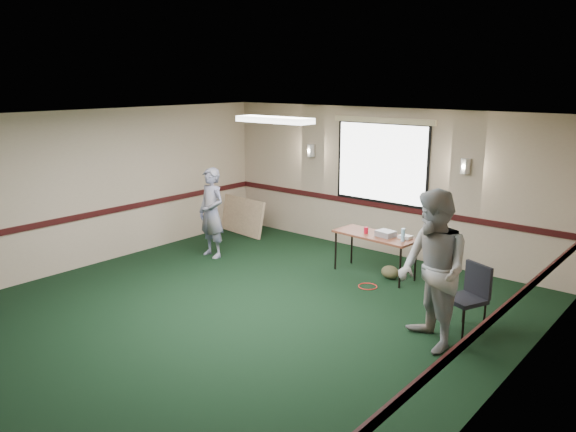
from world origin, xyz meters
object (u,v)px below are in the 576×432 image
Objects in this scene: conference_chair at (470,292)px; projector at (386,234)px; person_right at (433,271)px; folding_table at (375,237)px; person_left at (212,213)px.

projector is at bearing 173.77° from conference_chair.
person_right is at bearing -39.18° from projector.
projector reaches higher than folding_table.
projector is at bearing 6.58° from folding_table.
person_right reaches higher than person_left.
folding_table is 2.30m from conference_chair.
person_right is (4.69, -0.77, 0.15)m from person_left.
conference_chair is at bearing -22.34° from folding_table.
conference_chair is (2.05, -1.02, -0.13)m from folding_table.
person_left is at bearing -157.22° from conference_chair.
folding_table is 2.60m from person_right.
conference_chair reaches higher than folding_table.
conference_chair is 0.91m from person_right.
folding_table is 5.11× the size of projector.
projector is 0.14× the size of person_right.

